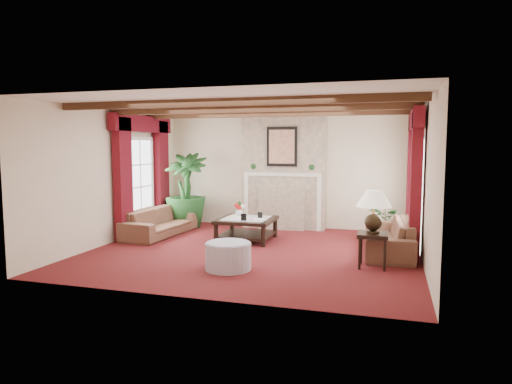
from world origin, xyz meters
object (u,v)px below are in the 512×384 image
(coffee_table, at_px, (247,229))
(ottoman, at_px, (228,256))
(sofa_right, at_px, (389,230))
(potted_palm, at_px, (186,207))
(sofa_left, at_px, (160,218))
(side_table, at_px, (373,250))

(coffee_table, relative_size, ottoman, 1.54)
(sofa_right, xyz_separation_m, coffee_table, (-2.85, 0.28, -0.18))
(coffee_table, bearing_deg, potted_palm, 149.92)
(sofa_left, relative_size, coffee_table, 1.81)
(sofa_right, height_order, potted_palm, potted_palm)
(coffee_table, bearing_deg, sofa_left, -179.13)
(sofa_right, distance_m, ottoman, 3.14)
(sofa_left, xyz_separation_m, ottoman, (2.38, -2.18, -0.18))
(sofa_right, bearing_deg, side_table, -14.51)
(ottoman, bearing_deg, side_table, 19.67)
(sofa_left, bearing_deg, ottoman, -128.51)
(sofa_right, relative_size, side_table, 3.75)
(potted_palm, bearing_deg, sofa_right, -15.87)
(potted_palm, bearing_deg, sofa_left, -95.92)
(side_table, xyz_separation_m, ottoman, (-2.21, -0.79, -0.07))
(coffee_table, distance_m, side_table, 2.97)
(potted_palm, distance_m, coffee_table, 2.17)
(sofa_right, xyz_separation_m, side_table, (-0.24, -1.15, -0.13))
(coffee_table, bearing_deg, side_table, -29.14)
(potted_palm, height_order, ottoman, potted_palm)
(potted_palm, relative_size, coffee_table, 1.67)
(sofa_left, height_order, sofa_right, sofa_right)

